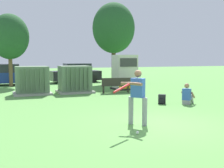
# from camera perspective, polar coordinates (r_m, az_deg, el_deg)

# --- Properties ---
(ground_plane) EXTENTS (96.00, 96.00, 0.00)m
(ground_plane) POSITION_cam_1_polar(r_m,az_deg,el_deg) (9.10, 9.83, -8.17)
(ground_plane) COLOR #5B9947
(transformer_west) EXTENTS (2.10, 1.70, 1.62)m
(transformer_west) POSITION_cam_1_polar(r_m,az_deg,el_deg) (16.77, -15.98, 0.64)
(transformer_west) COLOR #9E9B93
(transformer_west) RESTS_ON ground
(transformer_mid_west) EXTENTS (2.10, 1.70, 1.62)m
(transformer_mid_west) POSITION_cam_1_polar(r_m,az_deg,el_deg) (17.09, -7.59, 0.89)
(transformer_mid_west) COLOR #9E9B93
(transformer_mid_west) RESTS_ON ground
(generator_enclosure) EXTENTS (1.60, 1.40, 2.30)m
(generator_enclosure) POSITION_cam_1_polar(r_m,az_deg,el_deg) (18.70, 2.61, 2.38)
(generator_enclosure) COLOR #262626
(generator_enclosure) RESTS_ON ground
(park_bench) EXTENTS (1.84, 0.67, 0.92)m
(park_bench) POSITION_cam_1_polar(r_m,az_deg,el_deg) (16.80, 0.85, -0.01)
(park_bench) COLOR #2D2823
(park_bench) RESTS_ON ground
(batter) EXTENTS (1.42, 1.19, 1.74)m
(batter) POSITION_cam_1_polar(r_m,az_deg,el_deg) (8.78, 5.12, -2.14)
(batter) COLOR gray
(batter) RESTS_ON ground
(sports_ball) EXTENTS (0.09, 0.09, 0.09)m
(sports_ball) POSITION_cam_1_polar(r_m,az_deg,el_deg) (7.93, 5.21, -9.83)
(sports_ball) COLOR white
(sports_ball) RESTS_ON ground
(seated_spectator) EXTENTS (0.78, 0.69, 0.96)m
(seated_spectator) POSITION_cam_1_polar(r_m,az_deg,el_deg) (13.26, 15.08, -2.35)
(seated_spectator) COLOR gray
(seated_spectator) RESTS_ON ground
(backpack) EXTENTS (0.38, 0.37, 0.44)m
(backpack) POSITION_cam_1_polar(r_m,az_deg,el_deg) (13.04, 10.13, -3.10)
(backpack) COLOR black
(backpack) RESTS_ON ground
(tree_left) EXTENTS (2.76, 2.76, 5.28)m
(tree_left) POSITION_cam_1_polar(r_m,az_deg,el_deg) (21.88, -20.14, 9.02)
(tree_left) COLOR brown
(tree_left) RESTS_ON ground
(tree_center_left) EXTENTS (3.42, 3.42, 6.53)m
(tree_center_left) POSITION_cam_1_polar(r_m,az_deg,el_deg) (23.04, 0.33, 11.28)
(tree_center_left) COLOR #4C3828
(tree_center_left) RESTS_ON ground
(parked_car_leftmost) EXTENTS (4.27, 2.06, 1.62)m
(parked_car_leftmost) POSITION_cam_1_polar(r_m,az_deg,el_deg) (23.22, -21.23, 1.67)
(parked_car_leftmost) COLOR navy
(parked_car_leftmost) RESTS_ON ground
(parked_car_left_of_center) EXTENTS (4.28, 2.08, 1.62)m
(parked_car_left_of_center) POSITION_cam_1_polar(r_m,az_deg,el_deg) (24.26, -7.36, 2.13)
(parked_car_left_of_center) COLOR black
(parked_car_left_of_center) RESTS_ON ground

